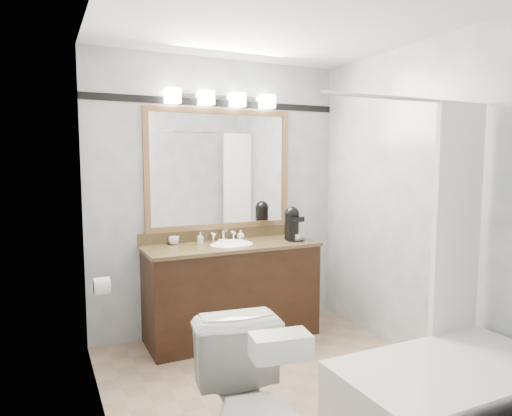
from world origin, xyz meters
The scene contains 14 objects.
room centered at (0.00, 0.00, 1.25)m, with size 2.42×2.62×2.52m.
vanity centered at (0.00, 1.02, 0.44)m, with size 1.53×0.58×0.97m.
mirror centered at (0.00, 1.28, 1.50)m, with size 1.40×0.04×1.10m.
vanity_light_bar centered at (0.00, 1.23, 2.13)m, with size 1.02×0.14×0.12m.
accent_stripe centered at (0.00, 1.29, 2.10)m, with size 2.40×0.01×0.06m, color black.
bathtub centered at (0.55, -0.90, 0.28)m, with size 1.30×0.75×1.96m.
tp_roll centered at (-1.14, 0.66, 0.70)m, with size 0.12×0.12×0.11m, color white.
tissue_box centered at (-0.67, -1.12, 0.85)m, with size 0.24×0.13×0.10m, color white.
coffee_maker centered at (0.58, 0.96, 1.01)m, with size 0.17×0.20×0.31m.
cup_left centered at (-0.47, 1.22, 0.88)m, with size 0.09×0.09×0.07m, color white.
cup_right centered at (-0.45, 1.23, 0.88)m, with size 0.07×0.07×0.07m, color white.
soap_bottle_a centered at (-0.24, 1.15, 0.90)m, with size 0.05×0.05×0.10m, color white.
soap_bottle_b centered at (0.17, 1.20, 0.89)m, with size 0.07×0.07×0.09m, color white.
soap_bar centered at (-0.03, 1.13, 0.86)m, with size 0.08×0.05×0.03m, color beige.
Camera 1 is at (-1.51, -2.65, 1.59)m, focal length 32.00 mm.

